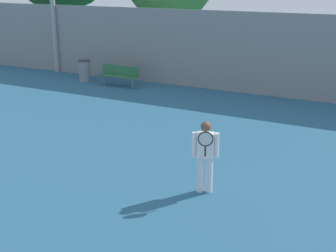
# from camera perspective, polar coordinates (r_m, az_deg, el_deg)

# --- Properties ---
(tennis_player) EXTENTS (0.52, 0.49, 1.55)m
(tennis_player) POSITION_cam_1_polar(r_m,az_deg,el_deg) (9.65, 4.55, -3.31)
(tennis_player) COLOR silver
(tennis_player) RESTS_ON ground_plane
(bench_courtside_near) EXTENTS (1.75, 0.40, 0.83)m
(bench_courtside_near) POSITION_cam_1_polar(r_m,az_deg,el_deg) (19.50, -5.98, 6.36)
(bench_courtside_near) COLOR #28663D
(bench_courtside_near) RESTS_ON ground_plane
(trash_bin) EXTENTS (0.52, 0.52, 0.92)m
(trash_bin) POSITION_cam_1_polar(r_m,az_deg,el_deg) (20.62, -10.13, 6.67)
(trash_bin) COLOR gray
(trash_bin) RESTS_ON ground_plane
(back_fence) EXTENTS (29.69, 0.06, 3.10)m
(back_fence) POSITION_cam_1_polar(r_m,az_deg,el_deg) (18.52, 7.04, 8.99)
(back_fence) COLOR gray
(back_fence) RESTS_ON ground_plane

